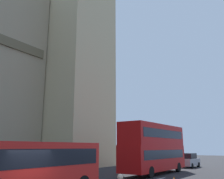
# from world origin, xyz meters

# --- Properties ---
(double_decker_bus) EXTENTS (10.40, 2.54, 4.90)m
(double_decker_bus) POSITION_xyz_m (16.15, 2.00, 2.71)
(double_decker_bus) COLOR #B20F0F
(double_decker_bus) RESTS_ON ground_plane
(sedan_lead) EXTENTS (4.40, 1.86, 1.85)m
(sedan_lead) POSITION_xyz_m (26.48, 2.01, 0.91)
(sedan_lead) COLOR gray
(sedan_lead) RESTS_ON ground_plane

